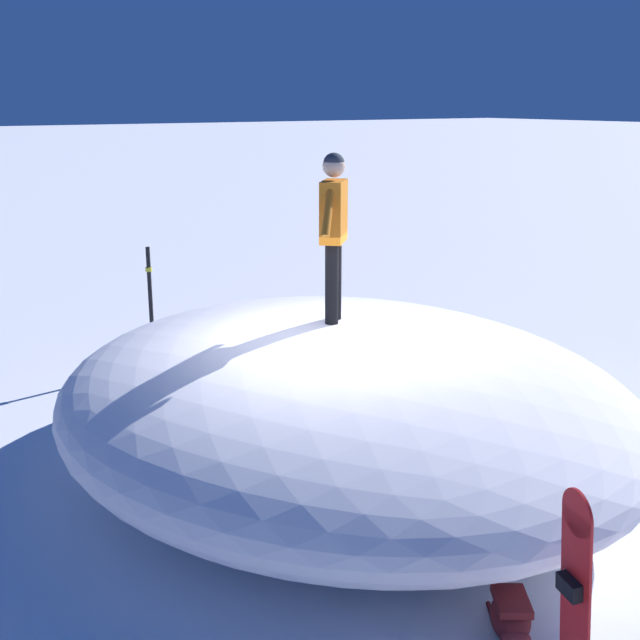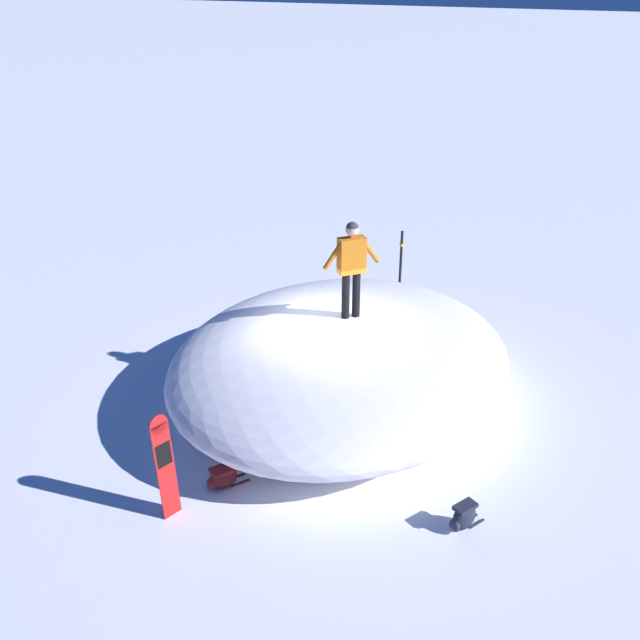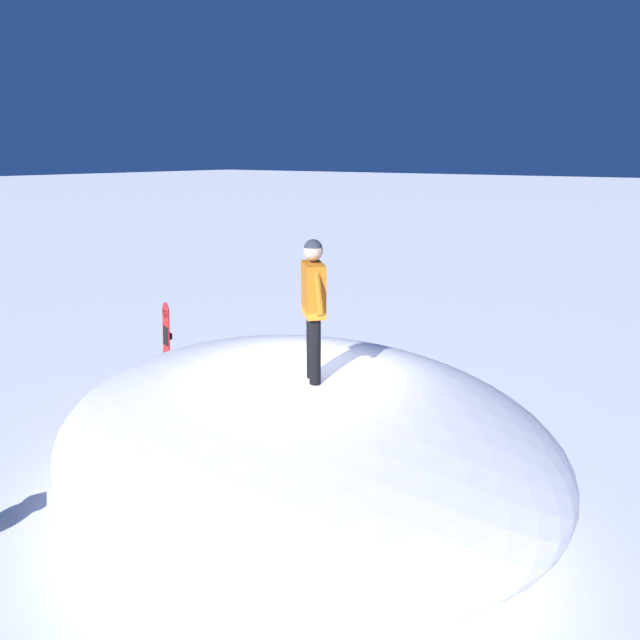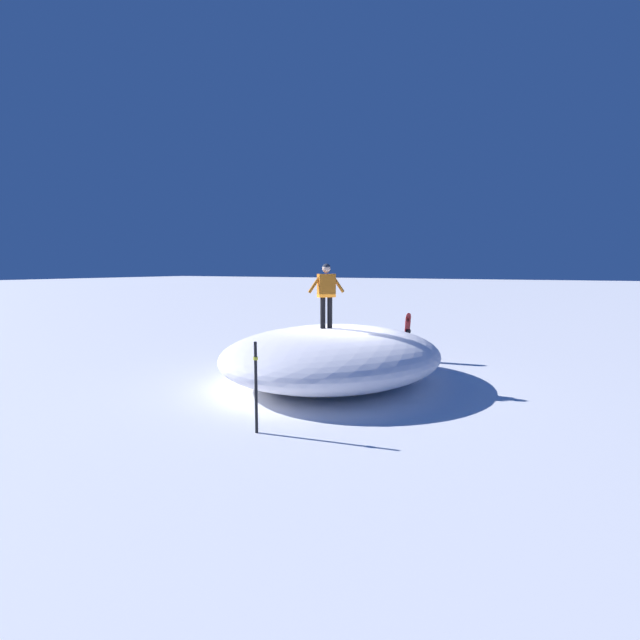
% 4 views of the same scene
% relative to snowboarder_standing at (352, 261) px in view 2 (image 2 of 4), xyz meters
% --- Properties ---
extents(ground, '(240.00, 240.00, 0.00)m').
position_rel_snowboarder_standing_xyz_m(ground, '(-0.42, 0.41, -2.63)').
color(ground, white).
extents(snow_mound, '(7.27, 6.41, 1.57)m').
position_rel_snowboarder_standing_xyz_m(snow_mound, '(-0.25, 0.06, -1.84)').
color(snow_mound, white).
rests_on(snow_mound, ground).
extents(snowboarder_standing, '(0.82, 0.78, 1.76)m').
position_rel_snowboarder_standing_xyz_m(snowboarder_standing, '(0.00, 0.00, 0.00)').
color(snowboarder_standing, black).
rests_on(snowboarder_standing, snow_mound).
extents(snowboard_primary_upright, '(0.33, 0.23, 1.67)m').
position_rel_snowboarder_standing_xyz_m(snowboard_primary_upright, '(-4.15, 1.05, -1.76)').
color(snowboard_primary_upright, red).
rests_on(snowboard_primary_upright, ground).
extents(backpack_near, '(0.60, 0.44, 0.43)m').
position_rel_snowboarder_standing_xyz_m(backpack_near, '(-2.65, -2.90, -2.40)').
color(backpack_near, '#1E2333').
rests_on(backpack_near, ground).
extents(backpack_far, '(0.66, 0.54, 0.34)m').
position_rel_snowboarder_standing_xyz_m(backpack_far, '(-3.32, 0.67, -2.45)').
color(backpack_far, maroon).
rests_on(backpack_far, ground).
extents(trail_marker_pole, '(0.10, 0.10, 1.80)m').
position_rel_snowboarder_standing_xyz_m(trail_marker_pole, '(4.03, 0.48, -1.68)').
color(trail_marker_pole, black).
rests_on(trail_marker_pole, ground).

